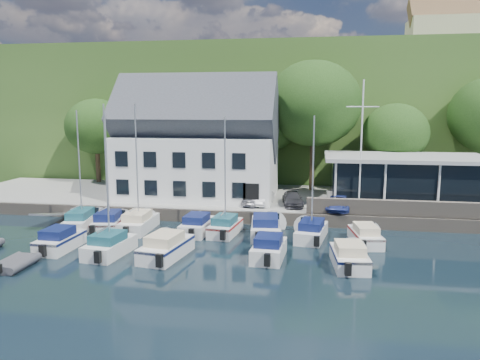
{
  "coord_description": "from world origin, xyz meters",
  "views": [
    {
      "loc": [
        3.63,
        -24.42,
        9.25
      ],
      "look_at": [
        -1.84,
        9.0,
        3.83
      ],
      "focal_mm": 35.0,
      "sensor_mm": 36.0,
      "label": 1
    }
  ],
  "objects_px": {
    "boat_r1_1": "(107,170)",
    "boat_r1_0": "(80,170)",
    "boat_r1_4": "(225,175)",
    "boat_r1_7": "(365,234)",
    "car_silver": "(255,198)",
    "club_pavilion": "(404,180)",
    "boat_r2_3": "(269,246)",
    "boat_r1_5": "(266,225)",
    "boat_r2_1": "(107,184)",
    "boat_r2_0": "(60,238)",
    "harbor_building": "(197,149)",
    "flagpole": "(361,147)",
    "car_white": "(263,198)",
    "car_dgrey": "(293,199)",
    "boat_r1_3": "(198,223)",
    "boat_r1_2": "(137,171)",
    "boat_r2_2": "(166,245)",
    "dinghy_1": "(15,262)",
    "boat_r1_6": "(313,179)",
    "boat_r2_4": "(349,254)",
    "car_blue": "(339,203)"
  },
  "relations": [
    {
      "from": "harbor_building",
      "to": "car_white",
      "type": "bearing_deg",
      "value": -23.51
    },
    {
      "from": "car_dgrey",
      "to": "boat_r1_4",
      "type": "bearing_deg",
      "value": -134.52
    },
    {
      "from": "car_blue",
      "to": "boat_r1_4",
      "type": "relative_size",
      "value": 0.42
    },
    {
      "from": "boat_r1_5",
      "to": "dinghy_1",
      "type": "bearing_deg",
      "value": -152.29
    },
    {
      "from": "boat_r1_2",
      "to": "boat_r2_0",
      "type": "distance_m",
      "value": 7.26
    },
    {
      "from": "car_white",
      "to": "boat_r2_4",
      "type": "relative_size",
      "value": 0.61
    },
    {
      "from": "harbor_building",
      "to": "car_silver",
      "type": "xyz_separation_m",
      "value": [
        5.7,
        -2.85,
        -3.77
      ]
    },
    {
      "from": "boat_r1_0",
      "to": "car_silver",
      "type": "bearing_deg",
      "value": 16.63
    },
    {
      "from": "club_pavilion",
      "to": "boat_r1_2",
      "type": "height_order",
      "value": "boat_r1_2"
    },
    {
      "from": "car_dgrey",
      "to": "boat_r1_4",
      "type": "xyz_separation_m",
      "value": [
        -4.52,
        -6.14,
        2.79
      ]
    },
    {
      "from": "boat_r2_2",
      "to": "dinghy_1",
      "type": "height_order",
      "value": "boat_r2_2"
    },
    {
      "from": "boat_r1_4",
      "to": "boat_r2_4",
      "type": "bearing_deg",
      "value": -26.85
    },
    {
      "from": "harbor_building",
      "to": "car_dgrey",
      "type": "height_order",
      "value": "harbor_building"
    },
    {
      "from": "boat_r2_0",
      "to": "dinghy_1",
      "type": "bearing_deg",
      "value": -99.71
    },
    {
      "from": "club_pavilion",
      "to": "flagpole",
      "type": "relative_size",
      "value": 1.3
    },
    {
      "from": "car_dgrey",
      "to": "boat_r1_6",
      "type": "height_order",
      "value": "boat_r1_6"
    },
    {
      "from": "boat_r1_1",
      "to": "boat_r1_3",
      "type": "distance_m",
      "value": 7.68
    },
    {
      "from": "boat_r1_3",
      "to": "boat_r2_2",
      "type": "relative_size",
      "value": 0.91
    },
    {
      "from": "harbor_building",
      "to": "flagpole",
      "type": "distance_m",
      "value": 14.6
    },
    {
      "from": "boat_r1_4",
      "to": "boat_r1_7",
      "type": "bearing_deg",
      "value": 2.24
    },
    {
      "from": "boat_r2_3",
      "to": "boat_r1_6",
      "type": "bearing_deg",
      "value": 65.01
    },
    {
      "from": "boat_r1_6",
      "to": "dinghy_1",
      "type": "xyz_separation_m",
      "value": [
        -16.76,
        -8.73,
        -3.89
      ]
    },
    {
      "from": "boat_r1_1",
      "to": "dinghy_1",
      "type": "distance_m",
      "value": 9.68
    },
    {
      "from": "boat_r1_1",
      "to": "flagpole",
      "type": "bearing_deg",
      "value": 6.96
    },
    {
      "from": "car_silver",
      "to": "boat_r2_1",
      "type": "relative_size",
      "value": 0.38
    },
    {
      "from": "flagpole",
      "to": "boat_r2_3",
      "type": "distance_m",
      "value": 12.61
    },
    {
      "from": "harbor_building",
      "to": "car_dgrey",
      "type": "bearing_deg",
      "value": -16.1
    },
    {
      "from": "car_white",
      "to": "boat_r2_2",
      "type": "distance_m",
      "value": 12.5
    },
    {
      "from": "car_silver",
      "to": "boat_r1_7",
      "type": "height_order",
      "value": "car_silver"
    },
    {
      "from": "boat_r1_7",
      "to": "boat_r2_0",
      "type": "relative_size",
      "value": 1.05
    },
    {
      "from": "car_dgrey",
      "to": "boat_r1_2",
      "type": "xyz_separation_m",
      "value": [
        -11.09,
        -6.14,
        2.94
      ]
    },
    {
      "from": "boat_r1_3",
      "to": "car_silver",
      "type": "bearing_deg",
      "value": 62.15
    },
    {
      "from": "car_blue",
      "to": "dinghy_1",
      "type": "xyz_separation_m",
      "value": [
        -18.84,
        -13.79,
        -1.28
      ]
    },
    {
      "from": "car_white",
      "to": "car_dgrey",
      "type": "bearing_deg",
      "value": 14.14
    },
    {
      "from": "boat_r2_0",
      "to": "boat_r2_2",
      "type": "distance_m",
      "value": 7.29
    },
    {
      "from": "boat_r1_5",
      "to": "boat_r2_1",
      "type": "bearing_deg",
      "value": -153.27
    },
    {
      "from": "flagpole",
      "to": "boat_r2_2",
      "type": "relative_size",
      "value": 1.63
    },
    {
      "from": "club_pavilion",
      "to": "boat_r1_5",
      "type": "bearing_deg",
      "value": -143.39
    },
    {
      "from": "car_dgrey",
      "to": "boat_r1_6",
      "type": "relative_size",
      "value": 0.45
    },
    {
      "from": "boat_r1_5",
      "to": "boat_r1_3",
      "type": "bearing_deg",
      "value": 175.1
    },
    {
      "from": "club_pavilion",
      "to": "boat_r2_3",
      "type": "xyz_separation_m",
      "value": [
        -10.06,
        -13.05,
        -2.3
      ]
    },
    {
      "from": "car_blue",
      "to": "boat_r2_0",
      "type": "bearing_deg",
      "value": -141.41
    },
    {
      "from": "boat_r1_2",
      "to": "boat_r1_5",
      "type": "xyz_separation_m",
      "value": [
        9.51,
        0.16,
        -3.74
      ]
    },
    {
      "from": "car_white",
      "to": "boat_r1_2",
      "type": "distance_m",
      "value": 10.89
    },
    {
      "from": "club_pavilion",
      "to": "boat_r2_1",
      "type": "bearing_deg",
      "value": -145.06
    },
    {
      "from": "harbor_building",
      "to": "boat_r1_5",
      "type": "distance_m",
      "value": 12.07
    },
    {
      "from": "boat_r2_0",
      "to": "boat_r2_1",
      "type": "distance_m",
      "value": 5.26
    },
    {
      "from": "car_white",
      "to": "flagpole",
      "type": "xyz_separation_m",
      "value": [
        7.7,
        -1.14,
        4.54
      ]
    },
    {
      "from": "boat_r1_1",
      "to": "boat_r1_0",
      "type": "bearing_deg",
      "value": 162.32
    },
    {
      "from": "club_pavilion",
      "to": "car_dgrey",
      "type": "xyz_separation_m",
      "value": [
        -9.21,
        -2.04,
        -1.49
      ]
    }
  ]
}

